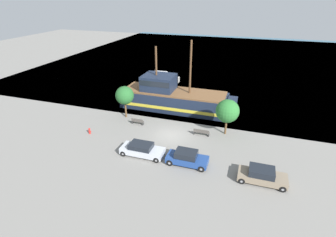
% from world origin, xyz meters
% --- Properties ---
extents(ground_plane, '(160.00, 160.00, 0.00)m').
position_xyz_m(ground_plane, '(0.00, 0.00, 0.00)').
color(ground_plane, gray).
extents(water_surface, '(80.00, 80.00, 0.00)m').
position_xyz_m(water_surface, '(0.00, 44.00, 0.00)').
color(water_surface, '#38667F').
rests_on(water_surface, ground).
extents(pirate_ship, '(16.99, 4.96, 10.17)m').
position_xyz_m(pirate_ship, '(-2.41, 8.11, 1.78)').
color(pirate_ship, '#192338').
rests_on(pirate_ship, water_surface).
extents(moored_boat_dockside, '(6.44, 2.48, 1.89)m').
position_xyz_m(moored_boat_dockside, '(-8.28, 19.71, 0.71)').
color(moored_boat_dockside, '#B7B2A8').
rests_on(moored_boat_dockside, water_surface).
extents(parked_car_curb_front, '(4.66, 1.90, 1.39)m').
position_xyz_m(parked_car_curb_front, '(-1.65, -5.12, 0.69)').
color(parked_car_curb_front, '#B7BCC6').
rests_on(parked_car_curb_front, ground_plane).
extents(parked_car_curb_mid, '(4.37, 1.91, 1.47)m').
position_xyz_m(parked_car_curb_mid, '(10.59, -5.74, 0.72)').
color(parked_car_curb_mid, '#7F705B').
rests_on(parked_car_curb_mid, ground_plane).
extents(parked_car_curb_rear, '(4.20, 1.83, 1.51)m').
position_xyz_m(parked_car_curb_rear, '(3.34, -5.21, 0.74)').
color(parked_car_curb_rear, navy).
rests_on(parked_car_curb_rear, ground_plane).
extents(fire_hydrant, '(0.42, 0.25, 0.76)m').
position_xyz_m(fire_hydrant, '(-9.74, -2.82, 0.41)').
color(fire_hydrant, red).
rests_on(fire_hydrant, ground_plane).
extents(bench_promenade_east, '(1.65, 0.45, 0.85)m').
position_xyz_m(bench_promenade_east, '(-5.15, 1.39, 0.44)').
color(bench_promenade_east, '#4C4742').
rests_on(bench_promenade_east, ground_plane).
extents(bench_promenade_west, '(1.94, 0.45, 0.85)m').
position_xyz_m(bench_promenade_west, '(3.51, 1.12, 0.45)').
color(bench_promenade_west, '#4C4742').
rests_on(bench_promenade_west, ground_plane).
extents(tree_row_east, '(2.52, 2.52, 4.50)m').
position_xyz_m(tree_row_east, '(-7.63, 3.00, 3.23)').
color(tree_row_east, brown).
rests_on(tree_row_east, ground_plane).
extents(tree_row_mideast, '(2.82, 2.82, 4.50)m').
position_xyz_m(tree_row_mideast, '(6.24, 2.48, 3.08)').
color(tree_row_mideast, brown).
rests_on(tree_row_mideast, ground_plane).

